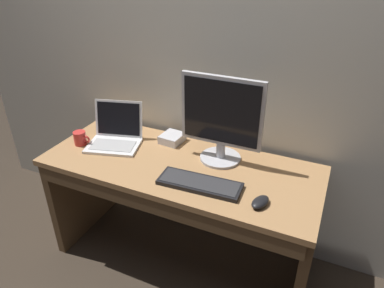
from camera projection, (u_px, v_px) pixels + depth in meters
ground_plane at (182, 257)px, 2.29m from camera, size 14.00×14.00×0.00m
back_wall at (208, 16)px, 1.88m from camera, size 3.61×0.04×2.89m
desk at (179, 195)px, 2.03m from camera, size 1.53×0.62×0.72m
laptop_white at (115, 135)px, 2.11m from camera, size 0.36×0.33×0.24m
external_monitor at (221, 120)px, 1.85m from camera, size 0.45×0.23×0.49m
wired_keyboard at (200, 184)px, 1.75m from camera, size 0.43×0.17×0.02m
computer_mouse at (260, 202)px, 1.62m from camera, size 0.09×0.13×0.03m
external_drive_box at (172, 138)px, 2.14m from camera, size 0.14×0.15×0.05m
coffee_mug at (80, 138)px, 2.11m from camera, size 0.11×0.07×0.08m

